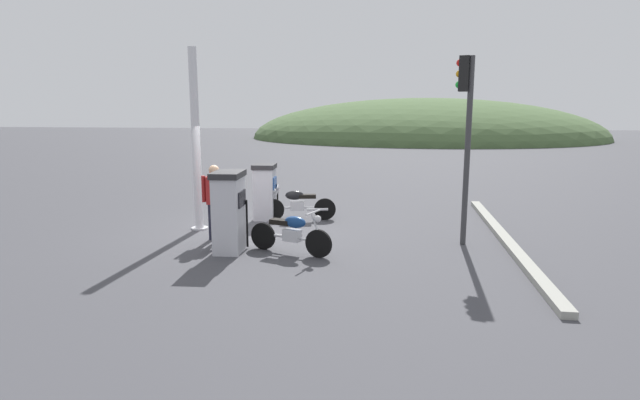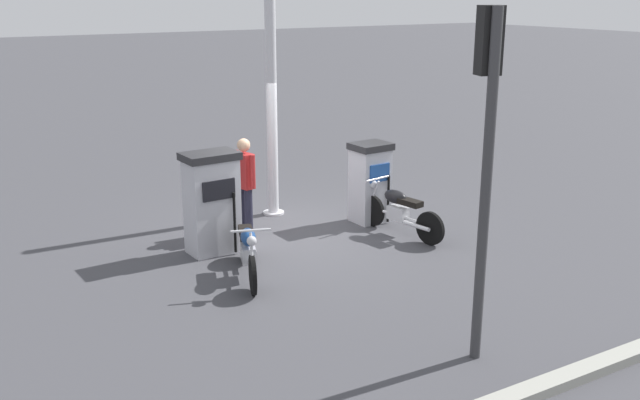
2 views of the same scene
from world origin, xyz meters
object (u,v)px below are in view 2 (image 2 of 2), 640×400
at_px(fuel_pump_near, 212,202).
at_px(fuel_pump_far, 370,182).
at_px(roadside_traffic_light, 487,128).
at_px(canopy_support_pole, 272,106).
at_px(attendant_person, 245,179).
at_px(motorcycle_far_pump, 399,210).
at_px(motorcycle_near_pump, 248,249).

xyz_separation_m(fuel_pump_near, fuel_pump_far, (0.00, 3.11, -0.10)).
distance_m(fuel_pump_near, fuel_pump_far, 3.12).
height_order(roadside_traffic_light, canopy_support_pole, canopy_support_pole).
distance_m(fuel_pump_far, attendant_person, 2.33).
distance_m(fuel_pump_far, roadside_traffic_light, 5.51).
height_order(motorcycle_far_pump, canopy_support_pole, canopy_support_pole).
bearing_deg(motorcycle_near_pump, canopy_support_pole, 145.42).
height_order(fuel_pump_near, motorcycle_near_pump, fuel_pump_near).
bearing_deg(roadside_traffic_light, attendant_person, -176.37).
height_order(motorcycle_near_pump, motorcycle_far_pump, motorcycle_far_pump).
bearing_deg(roadside_traffic_light, fuel_pump_near, -165.78).
distance_m(motorcycle_near_pump, canopy_support_pole, 3.58).
relative_size(fuel_pump_near, motorcycle_near_pump, 0.93).
xyz_separation_m(motorcycle_near_pump, canopy_support_pole, (-2.63, 1.81, 1.63)).
bearing_deg(attendant_person, fuel_pump_far, 75.20).
xyz_separation_m(motorcycle_far_pump, roadside_traffic_light, (3.90, -1.89, 2.26)).
bearing_deg(fuel_pump_near, motorcycle_near_pump, 0.13).
bearing_deg(motorcycle_far_pump, fuel_pump_far, 179.06).
bearing_deg(fuel_pump_near, roadside_traffic_light, 14.22).
distance_m(motorcycle_far_pump, roadside_traffic_light, 4.89).
bearing_deg(canopy_support_pole, attendant_person, -51.71).
bearing_deg(roadside_traffic_light, motorcycle_far_pump, 154.18).
relative_size(fuel_pump_near, attendant_person, 0.98).
xyz_separation_m(fuel_pump_near, motorcycle_near_pump, (1.29, 0.00, -0.40)).
relative_size(fuel_pump_far, roadside_traffic_light, 0.37).
xyz_separation_m(motorcycle_near_pump, attendant_person, (-1.88, 0.87, 0.52)).
relative_size(attendant_person, canopy_support_pole, 0.39).
height_order(motorcycle_far_pump, roadside_traffic_light, roadside_traffic_light).
distance_m(motorcycle_far_pump, attendant_person, 2.72).
bearing_deg(motorcycle_far_pump, attendant_person, -123.52).
bearing_deg(roadside_traffic_light, fuel_pump_far, 158.32).
height_order(fuel_pump_far, motorcycle_near_pump, fuel_pump_far).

